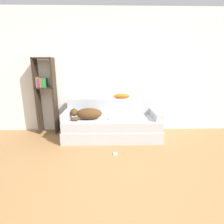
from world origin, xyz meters
name	(u,v)px	position (x,y,z in m)	size (l,w,h in m)	color
ground_plane	(121,192)	(0.00, 0.00, 0.00)	(20.00, 20.00, 0.00)	#9E7042
wall_back	(114,73)	(0.00, 2.24, 1.35)	(6.88, 0.06, 2.70)	white
couch	(112,128)	(-0.07, 1.71, 0.22)	(2.00, 0.83, 0.44)	#B2B7BC
couch_backrest	(112,106)	(-0.07, 2.05, 0.62)	(1.96, 0.15, 0.35)	#B2B7BC
couch_arm_left	(67,115)	(-0.99, 1.70, 0.51)	(0.15, 0.64, 0.14)	#B2B7BC
couch_arm_right	(156,114)	(0.86, 1.70, 0.51)	(0.15, 0.64, 0.14)	#B2B7BC
dog	(87,114)	(-0.57, 1.63, 0.56)	(0.64, 0.32, 0.24)	#513319
laptop	(116,118)	(0.01, 1.64, 0.45)	(0.36, 0.29, 0.02)	silver
throw_pillow	(122,96)	(0.16, 2.06, 0.84)	(0.36, 0.15, 0.10)	orange
bookshelf	(45,92)	(-1.53, 2.06, 0.94)	(0.42, 0.26, 1.67)	#2D2319
power_adapter	(115,154)	(-0.03, 0.93, 0.01)	(0.06, 0.06, 0.03)	white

